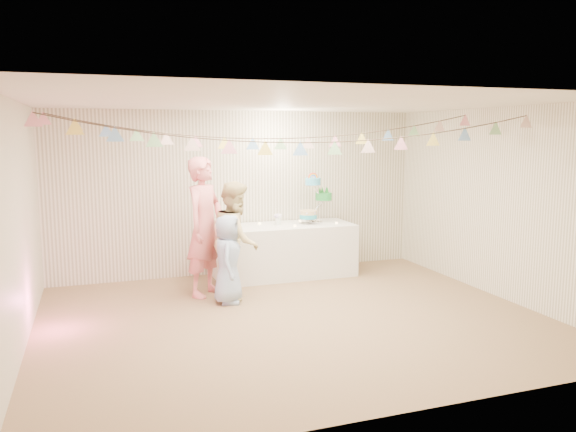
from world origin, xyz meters
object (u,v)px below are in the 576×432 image
object	(u,v)px
table	(284,250)
person_adult_b	(236,240)
person_adult_a	(205,227)
person_child	(228,259)
cake_stand	(316,204)

from	to	relation	value
table	person_adult_b	world-z (taller)	person_adult_b
person_adult_b	person_adult_a	bearing A→B (deg)	76.09
table	person_adult_b	bearing A→B (deg)	-138.39
person_adult_a	person_adult_b	size ratio (longest dim) A/B	1.20
person_child	table	bearing A→B (deg)	-29.11
cake_stand	person_adult_a	bearing A→B (deg)	-160.22
table	cake_stand	distance (m)	0.90
person_adult_a	person_adult_b	xyz separation A→B (m)	(0.38, -0.24, -0.16)
person_adult_a	person_child	xyz separation A→B (m)	(0.21, -0.47, -0.37)
cake_stand	person_child	size ratio (longest dim) A/B	0.63
cake_stand	person_adult_a	size ratio (longest dim) A/B	0.39
cake_stand	person_adult_a	world-z (taller)	person_adult_a
cake_stand	person_child	bearing A→B (deg)	-145.90
cake_stand	person_adult_b	xyz separation A→B (m)	(-1.54, -0.93, -0.32)
table	person_child	size ratio (longest dim) A/B	1.84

